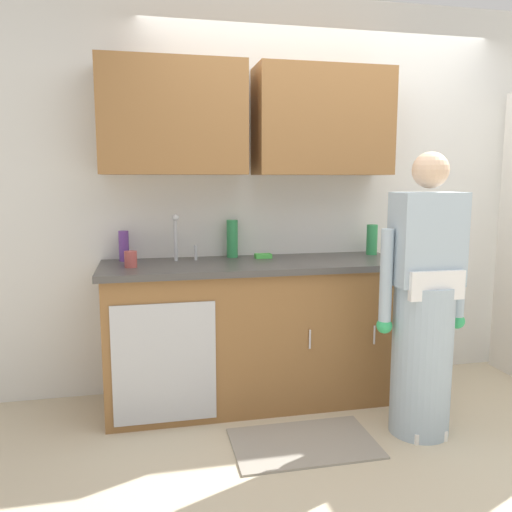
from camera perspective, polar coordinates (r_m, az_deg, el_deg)
name	(u,v)px	position (r m, az deg, el deg)	size (l,w,h in m)	color
ground_plane	(375,441)	(3.19, 12.95, -19.23)	(9.00, 9.00, 0.00)	beige
kitchen_wall_with_uppers	(302,179)	(3.71, 5.14, 8.49)	(4.80, 0.44, 2.70)	silver
counter_cabinet	(254,335)	(3.47, -0.24, -8.67)	(1.90, 0.62, 0.90)	brown
countertop	(254,265)	(3.36, -0.20, -0.97)	(1.96, 0.66, 0.04)	#474442
sink	(184,266)	(3.30, -7.97, -1.12)	(0.50, 0.36, 0.35)	#B7BABF
person_at_sink	(423,317)	(3.12, 17.98, -6.42)	(0.55, 0.34, 1.62)	white
floor_mat	(304,443)	(3.09, 5.29, -19.85)	(0.80, 0.50, 0.01)	gray
bottle_water_tall	(372,240)	(3.76, 12.65, 1.77)	(0.08, 0.08, 0.21)	#2D8C4C
bottle_dish_liquid	(232,239)	(3.54, -2.64, 1.92)	(0.08, 0.08, 0.26)	#2D8C4C
bottle_soap	(124,246)	(3.48, -14.36, 1.08)	(0.06, 0.06, 0.20)	#66388C
cup_by_sink	(131,259)	(3.23, -13.64, -0.36)	(0.08, 0.08, 0.10)	#B24C47
sponge	(263,256)	(3.51, 0.80, 0.01)	(0.11, 0.07, 0.03)	#4CBF4C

